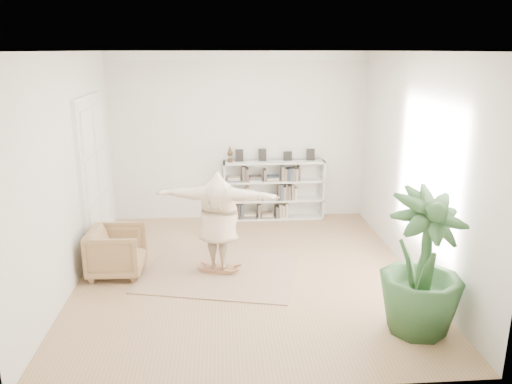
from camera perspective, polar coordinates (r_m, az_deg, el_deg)
The scene contains 9 objects.
floor at distance 8.49m, azimuth -1.03°, elevation -9.29°, with size 6.00×6.00×0.00m, color olive.
room_shell at distance 10.62m, azimuth -2.04°, elevation 15.34°, with size 6.00×6.00×6.00m.
doors at distance 9.52m, azimuth -17.99°, elevation 1.67°, with size 0.09×1.78×2.92m.
bookshelf at distance 10.97m, azimuth 2.02°, elevation 0.14°, with size 2.20×0.35×1.64m.
armchair at distance 8.64m, azimuth -15.62°, elevation -6.56°, with size 0.86×0.88×0.80m, color tan.
rug at distance 8.57m, azimuth -4.18°, elevation -9.02°, with size 2.50×2.00×0.02m, color tan.
rocker_board at distance 8.54m, azimuth -4.19°, elevation -8.68°, with size 0.54×0.39×0.10m.
person at distance 8.21m, azimuth -4.31°, elevation -3.04°, with size 2.04×0.56×1.66m, color beige.
houseplant at distance 6.85m, azimuth 18.48°, elevation -7.75°, with size 1.08×1.08×1.93m, color #2C5329.
Camera 1 is at (-0.41, -7.67, 3.62)m, focal length 35.00 mm.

